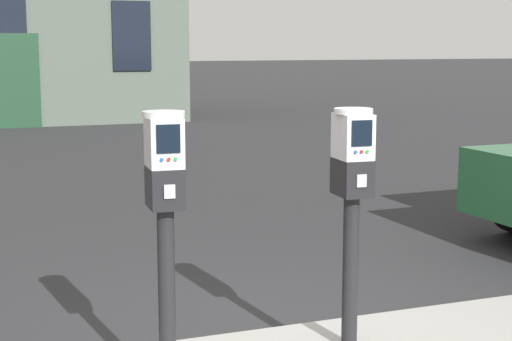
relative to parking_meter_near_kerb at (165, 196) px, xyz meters
The scene contains 2 objects.
parking_meter_near_kerb is the anchor object (origin of this frame).
parking_meter_twin_adjacent 1.08m from the parking_meter_near_kerb, ahead, with size 0.23×0.26×1.38m.
Camera 1 is at (-1.88, -4.17, 1.87)m, focal length 56.09 mm.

